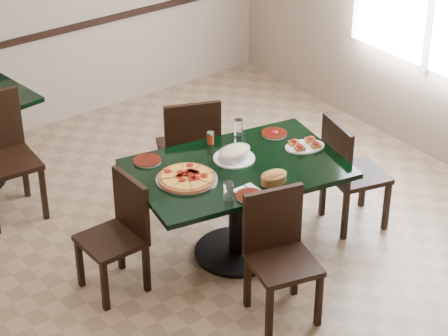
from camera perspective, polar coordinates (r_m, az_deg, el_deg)
floor at (r=6.44m, az=-0.67°, el=-6.24°), size 5.50×5.50×0.00m
room_shell at (r=7.66m, az=-2.22°, el=9.86°), size 5.50×5.50×5.50m
main_table at (r=6.23m, az=0.88°, el=-1.34°), size 1.63×1.21×0.75m
chair_far at (r=6.86m, az=-2.23°, el=1.48°), size 0.58×0.58×0.95m
chair_near at (r=5.75m, az=3.59°, el=-5.25°), size 0.51×0.51×0.89m
chair_right at (r=6.67m, az=8.07°, el=-0.01°), size 0.51×0.51×0.90m
chair_left at (r=6.01m, az=-6.80°, el=-3.96°), size 0.40×0.40×0.85m
back_chair_near at (r=6.99m, az=-14.38°, el=1.25°), size 0.49×0.49×0.98m
pepperoni_pizza at (r=5.97m, az=-2.45°, el=-0.65°), size 0.43×0.43×0.04m
lasagna_casserole at (r=6.20m, az=0.67°, el=0.96°), size 0.30×0.30×0.09m
bread_basket at (r=5.94m, az=3.27°, el=-0.60°), size 0.20×0.14×0.09m
bruschetta_platter at (r=6.39m, az=5.30°, el=1.52°), size 0.35×0.29×0.05m
side_plate_near at (r=5.79m, az=1.68°, el=-1.82°), size 0.19×0.19×0.02m
side_plate_far_r at (r=6.56m, az=3.30°, el=2.27°), size 0.19×0.19×0.03m
side_plate_far_l at (r=6.22m, az=-5.02°, el=0.49°), size 0.20×0.20×0.02m
napkin_setting at (r=5.85m, az=1.61°, el=-1.52°), size 0.16×0.16×0.01m
water_glass_a at (r=6.49m, az=0.96°, el=2.60°), size 0.07×0.07×0.14m
water_glass_b at (r=5.69m, az=0.29°, el=-1.63°), size 0.07×0.07×0.15m
pepper_shaker at (r=6.41m, az=-0.89°, el=1.99°), size 0.05×0.05×0.09m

